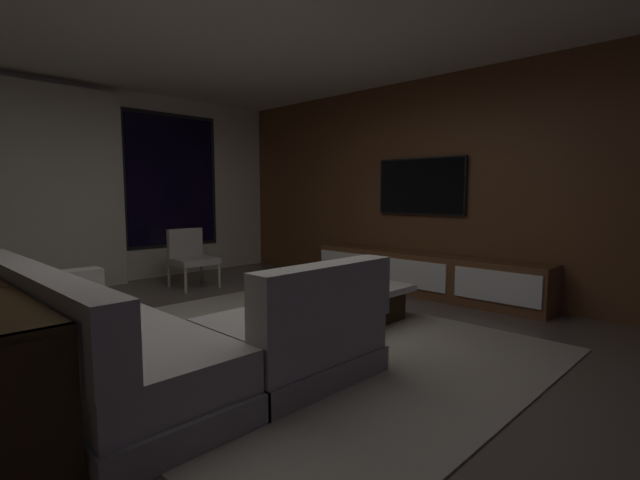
# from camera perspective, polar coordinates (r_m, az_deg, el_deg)

# --- Properties ---
(floor) EXTENTS (9.20, 9.20, 0.00)m
(floor) POSITION_cam_1_polar(r_m,az_deg,el_deg) (3.84, -9.34, -13.42)
(floor) COLOR #564C44
(back_wall_with_window) EXTENTS (6.60, 0.30, 2.70)m
(back_wall_with_window) POSITION_cam_1_polar(r_m,az_deg,el_deg) (6.87, -28.20, 5.84)
(back_wall_with_window) COLOR beige
(back_wall_with_window) RESTS_ON floor
(media_wall) EXTENTS (0.12, 7.80, 2.70)m
(media_wall) POSITION_cam_1_polar(r_m,az_deg,el_deg) (5.96, 15.02, 6.50)
(media_wall) COLOR brown
(media_wall) RESTS_ON floor
(ceiling) EXTENTS (8.20, 8.20, 0.00)m
(ceiling) POSITION_cam_1_polar(r_m,az_deg,el_deg) (3.90, -10.08, 27.38)
(ceiling) COLOR beige
(area_rug) EXTENTS (3.20, 3.80, 0.01)m
(area_rug) POSITION_cam_1_polar(r_m,az_deg,el_deg) (3.97, -4.29, -12.61)
(area_rug) COLOR gray
(area_rug) RESTS_ON floor
(sectional_couch) EXTENTS (1.98, 2.50, 0.82)m
(sectional_couch) POSITION_cam_1_polar(r_m,az_deg,el_deg) (3.31, -20.58, -11.61)
(sectional_couch) COLOR gray
(sectional_couch) RESTS_ON floor
(coffee_table) EXTENTS (1.16, 1.16, 0.36)m
(coffee_table) POSITION_cam_1_polar(r_m,az_deg,el_deg) (4.59, 1.84, -7.69)
(coffee_table) COLOR black
(coffee_table) RESTS_ON floor
(book_stack_on_coffee_table) EXTENTS (0.24, 0.19, 0.08)m
(book_stack_on_coffee_table) POSITION_cam_1_polar(r_m,az_deg,el_deg) (4.70, 2.88, -4.73)
(book_stack_on_coffee_table) COLOR tan
(book_stack_on_coffee_table) RESTS_ON coffee_table
(accent_chair_near_window) EXTENTS (0.57, 0.59, 0.78)m
(accent_chair_near_window) POSITION_cam_1_polar(r_m,az_deg,el_deg) (6.42, -15.83, -1.78)
(accent_chair_near_window) COLOR #B2ADA0
(accent_chair_near_window) RESTS_ON floor
(media_console) EXTENTS (0.46, 3.10, 0.52)m
(media_console) POSITION_cam_1_polar(r_m,az_deg,el_deg) (5.83, 12.88, -4.27)
(media_console) COLOR brown
(media_console) RESTS_ON floor
(mounted_tv) EXTENTS (0.05, 1.24, 0.72)m
(mounted_tv) POSITION_cam_1_polar(r_m,az_deg,el_deg) (6.00, 12.41, 6.55)
(mounted_tv) COLOR black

